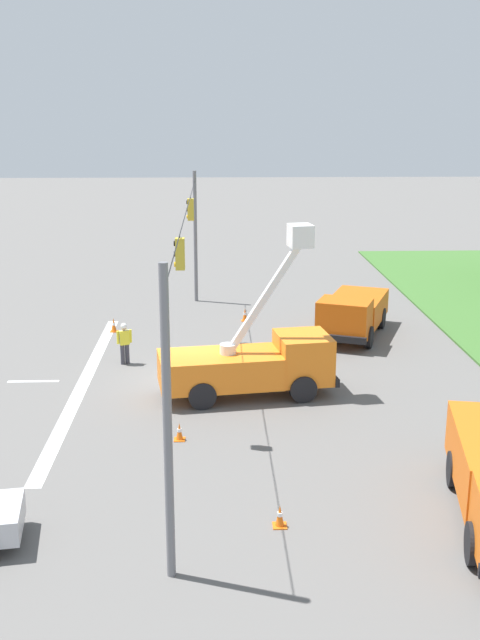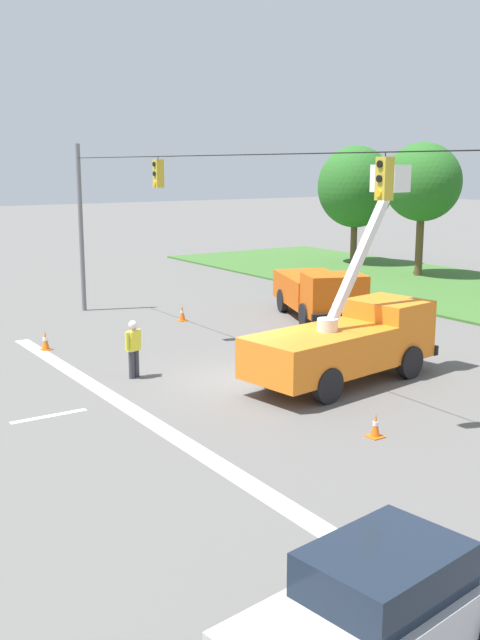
% 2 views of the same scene
% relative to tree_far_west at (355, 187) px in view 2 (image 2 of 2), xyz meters
% --- Properties ---
extents(ground_plane, '(200.00, 200.00, 0.00)m').
position_rel_tree_far_west_xyz_m(ground_plane, '(18.34, -20.47, -4.93)').
color(ground_plane, '#605E5B').
extents(lane_markings, '(17.60, 15.25, 0.01)m').
position_rel_tree_far_west_xyz_m(lane_markings, '(18.34, -26.06, -4.92)').
color(lane_markings, silver).
rests_on(lane_markings, ground).
extents(signal_gantry, '(26.20, 0.33, 7.20)m').
position_rel_tree_far_west_xyz_m(signal_gantry, '(18.33, -20.47, -0.68)').
color(signal_gantry, slate).
rests_on(signal_gantry, ground).
extents(tree_far_west, '(5.01, 4.63, 7.51)m').
position_rel_tree_far_west_xyz_m(tree_far_west, '(0.00, 0.00, 0.00)').
color(tree_far_west, brown).
rests_on(tree_far_west, ground).
extents(tree_west, '(4.63, 3.98, 7.56)m').
position_rel_tree_far_west_xyz_m(tree_west, '(6.31, -0.68, 0.41)').
color(tree_west, brown).
rests_on(tree_west, ground).
extents(utility_truck_bucket_lift, '(3.17, 6.71, 6.32)m').
position_rel_tree_far_west_xyz_m(utility_truck_bucket_lift, '(20.09, -18.02, -3.61)').
color(utility_truck_bucket_lift, orange).
rests_on(utility_truck_bucket_lift, ground).
extents(utility_truck_support_near, '(6.54, 4.44, 2.16)m').
position_rel_tree_far_west_xyz_m(utility_truck_support_near, '(12.52, -12.98, -3.78)').
color(utility_truck_support_near, '#D6560F').
rests_on(utility_truck_support_near, ground).
extents(sedan_silver, '(2.40, 4.52, 1.56)m').
position_rel_tree_far_west_xyz_m(sedan_silver, '(30.07, -26.25, -4.14)').
color(sedan_silver, '#B7B7BC').
rests_on(sedan_silver, ground).
extents(road_worker, '(0.38, 0.61, 1.77)m').
position_rel_tree_far_west_xyz_m(road_worker, '(16.29, -23.21, -3.93)').
color(road_worker, '#383842').
rests_on(road_worker, ground).
extents(traffic_cone_foreground_right, '(0.36, 0.36, 0.66)m').
position_rel_tree_far_west_xyz_m(traffic_cone_foreground_right, '(9.68, -17.91, -4.61)').
color(traffic_cone_foreground_right, orange).
rests_on(traffic_cone_foreground_right, ground).
extents(traffic_cone_mid_left, '(0.36, 0.36, 0.68)m').
position_rel_tree_far_west_xyz_m(traffic_cone_mid_left, '(11.43, -24.30, -4.59)').
color(traffic_cone_mid_left, orange).
rests_on(traffic_cone_mid_left, ground).
extents(traffic_cone_mid_right, '(0.36, 0.36, 0.59)m').
position_rel_tree_far_west_xyz_m(traffic_cone_mid_right, '(24.02, -20.60, -4.65)').
color(traffic_cone_mid_right, orange).
rests_on(traffic_cone_mid_right, ground).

